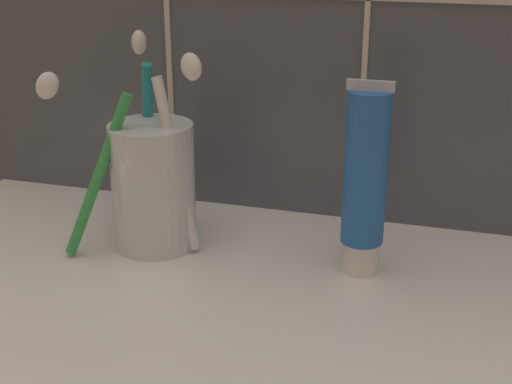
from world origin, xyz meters
The scene contains 3 objects.
sink_counter centered at (0.00, 0.00, 1.00)cm, with size 74.04×35.78×2.00cm, color white.
toothbrush_cup centered at (-14.32, 6.98, 7.83)cm, with size 12.94×12.19×17.97cm.
toothpaste_tube centered at (3.75, 6.98, 9.85)cm, with size 3.57×3.40×15.75cm.
Camera 1 is at (10.03, -45.12, 29.32)cm, focal length 50.00 mm.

